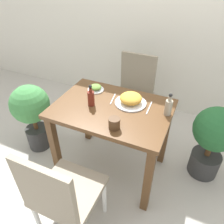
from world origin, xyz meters
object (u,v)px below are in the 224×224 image
object	(u,v)px
potted_plant_left	(32,111)
sauce_bottle	(168,107)
chair_near	(61,194)
drink_cup	(114,123)
chair_far	(134,90)
condiment_bottle	(91,98)
food_plate	(131,99)
potted_plant_right	(213,138)
side_plate	(96,88)

from	to	relation	value
potted_plant_left	sauce_bottle	bearing A→B (deg)	5.97
sauce_bottle	potted_plant_left	distance (m)	1.34
chair_near	drink_cup	xyz separation A→B (m)	(0.16, 0.48, 0.29)
chair_far	drink_cup	distance (m)	1.01
sauce_bottle	condiment_bottle	distance (m)	0.61
chair_far	food_plate	size ratio (longest dim) A/B	3.36
chair_near	sauce_bottle	xyz separation A→B (m)	(0.47, 0.80, 0.32)
chair_far	sauce_bottle	distance (m)	0.86
potted_plant_right	potted_plant_left	bearing A→B (deg)	-167.89
food_plate	condiment_bottle	world-z (taller)	condiment_bottle
food_plate	side_plate	xyz separation A→B (m)	(-0.36, 0.07, -0.02)
food_plate	side_plate	bearing A→B (deg)	168.84
drink_cup	sauce_bottle	bearing A→B (deg)	45.70
drink_cup	food_plate	bearing A→B (deg)	90.36
potted_plant_left	chair_far	bearing A→B (deg)	43.67
sauce_bottle	potted_plant_left	size ratio (longest dim) A/B	0.25
condiment_bottle	potted_plant_left	world-z (taller)	condiment_bottle
food_plate	potted_plant_left	world-z (taller)	food_plate
side_plate	potted_plant_left	distance (m)	0.72
chair_far	food_plate	xyz separation A→B (m)	(0.17, -0.61, 0.28)
sauce_bottle	food_plate	bearing A→B (deg)	175.42
food_plate	side_plate	world-z (taller)	food_plate
chair_near	chair_far	xyz separation A→B (m)	(-0.01, 1.44, 0.00)
potted_plant_left	condiment_bottle	bearing A→B (deg)	0.49
chair_near	potted_plant_right	xyz separation A→B (m)	(0.87, 1.03, -0.05)
potted_plant_left	potted_plant_right	xyz separation A→B (m)	(1.69, 0.36, -0.03)
chair_far	side_plate	world-z (taller)	chair_far
potted_plant_left	side_plate	bearing A→B (deg)	20.65
chair_near	drink_cup	distance (m)	0.58
side_plate	potted_plant_right	distance (m)	1.13
chair_near	drink_cup	bearing A→B (deg)	-108.85
chair_near	potted_plant_right	distance (m)	1.35
chair_far	potted_plant_left	bearing A→B (deg)	-136.33
chair_near	chair_far	distance (m)	1.44
potted_plant_left	food_plate	bearing A→B (deg)	9.29
chair_near	potted_plant_right	size ratio (longest dim) A/B	1.19
sauce_bottle	potted_plant_right	size ratio (longest dim) A/B	0.25
sauce_bottle	side_plate	bearing A→B (deg)	171.85
sauce_bottle	chair_near	bearing A→B (deg)	-120.69
chair_near	sauce_bottle	bearing A→B (deg)	-120.69
sauce_bottle	potted_plant_left	world-z (taller)	sauce_bottle
chair_far	drink_cup	world-z (taller)	chair_far
chair_far	side_plate	bearing A→B (deg)	-109.61
drink_cup	condiment_bottle	world-z (taller)	condiment_bottle
side_plate	sauce_bottle	size ratio (longest dim) A/B	0.78
food_plate	sauce_bottle	bearing A→B (deg)	-4.58
condiment_bottle	potted_plant_left	size ratio (longest dim) A/B	0.25
food_plate	potted_plant_left	size ratio (longest dim) A/B	0.35
sauce_bottle	condiment_bottle	size ratio (longest dim) A/B	1.00
food_plate	sauce_bottle	size ratio (longest dim) A/B	1.39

